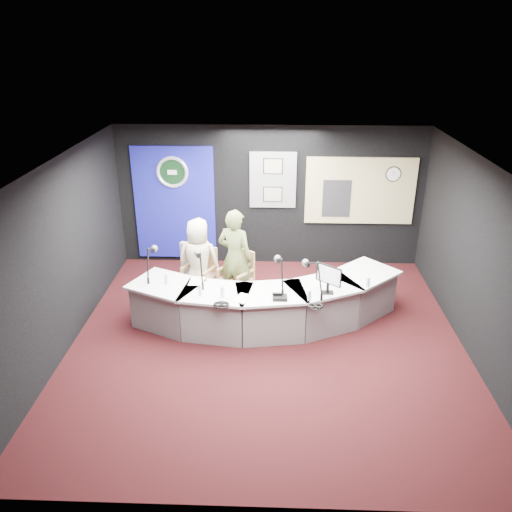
{
  "coord_description": "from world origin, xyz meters",
  "views": [
    {
      "loc": [
        0.07,
        -6.72,
        4.46
      ],
      "look_at": [
        -0.2,
        0.8,
        1.1
      ],
      "focal_mm": 36.0,
      "sensor_mm": 36.0,
      "label": 1
    }
  ],
  "objects_px": {
    "armchair_left": "(199,275)",
    "broadcast_desk": "(265,303)",
    "person_man": "(199,261)",
    "armchair_right": "(236,281)",
    "person_woman": "(235,258)"
  },
  "relations": [
    {
      "from": "person_man",
      "to": "person_woman",
      "type": "distance_m",
      "value": 0.66
    },
    {
      "from": "armchair_left",
      "to": "person_woman",
      "type": "xyz_separation_m",
      "value": [
        0.64,
        -0.09,
        0.39
      ]
    },
    {
      "from": "armchair_right",
      "to": "person_woman",
      "type": "relative_size",
      "value": 0.49
    },
    {
      "from": "broadcast_desk",
      "to": "person_man",
      "type": "bearing_deg",
      "value": 146.17
    },
    {
      "from": "broadcast_desk",
      "to": "armchair_right",
      "type": "relative_size",
      "value": 5.27
    },
    {
      "from": "armchair_right",
      "to": "broadcast_desk",
      "type": "bearing_deg",
      "value": -14.61
    },
    {
      "from": "person_woman",
      "to": "broadcast_desk",
      "type": "bearing_deg",
      "value": 150.01
    },
    {
      "from": "armchair_right",
      "to": "person_woman",
      "type": "bearing_deg",
      "value": 0.0
    },
    {
      "from": "armchair_left",
      "to": "person_man",
      "type": "bearing_deg",
      "value": 0.0
    },
    {
      "from": "armchair_left",
      "to": "broadcast_desk",
      "type": "bearing_deg",
      "value": -8.95
    },
    {
      "from": "armchair_left",
      "to": "person_man",
      "type": "xyz_separation_m",
      "value": [
        0.0,
        0.0,
        0.28
      ]
    },
    {
      "from": "person_man",
      "to": "person_woman",
      "type": "relative_size",
      "value": 0.88
    },
    {
      "from": "armchair_left",
      "to": "armchair_right",
      "type": "relative_size",
      "value": 1.12
    },
    {
      "from": "broadcast_desk",
      "to": "armchair_right",
      "type": "bearing_deg",
      "value": 127.16
    },
    {
      "from": "armchair_left",
      "to": "person_man",
      "type": "height_order",
      "value": "person_man"
    }
  ]
}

